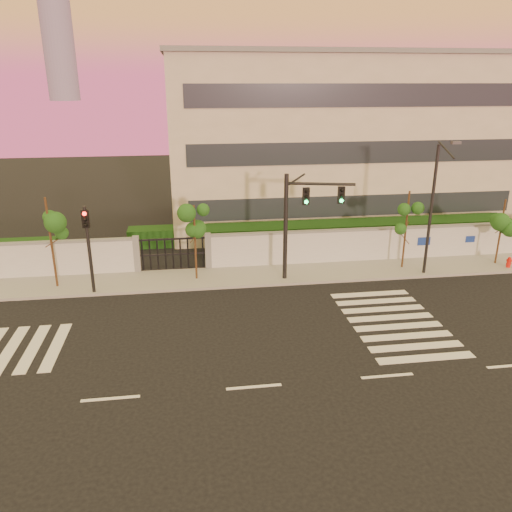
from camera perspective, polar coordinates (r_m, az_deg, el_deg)
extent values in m
plane|color=black|center=(18.46, -0.24, -14.75)|extent=(120.00, 120.00, 0.00)
cube|color=gray|center=(27.70, -3.20, -2.42)|extent=(60.00, 3.00, 0.15)
cube|color=#B1B3B8|center=(33.14, 22.36, 1.51)|extent=(31.00, 0.30, 2.00)
cube|color=slate|center=(32.86, 22.59, 3.27)|extent=(31.00, 0.36, 0.12)
cube|color=slate|center=(28.82, -13.45, 0.12)|extent=(0.35, 0.35, 2.20)
cube|color=slate|center=(28.69, -5.49, 0.49)|extent=(0.35, 0.35, 2.20)
cube|color=#11340F|center=(33.02, 11.91, 2.34)|extent=(20.00, 2.00, 1.80)
cube|color=#11340F|center=(33.60, -9.30, 2.27)|extent=(6.00, 1.50, 1.20)
cube|color=#B3AC98|center=(38.99, 8.71, 12.79)|extent=(24.00, 12.00, 12.00)
cube|color=#262D38|center=(33.94, 11.27, 5.66)|extent=(22.00, 0.08, 1.40)
cube|color=#262D38|center=(33.31, 11.67, 11.51)|extent=(22.00, 0.08, 1.40)
cube|color=#262D38|center=(33.03, 12.09, 17.52)|extent=(22.00, 0.08, 1.40)
cube|color=slate|center=(38.78, 9.20, 21.77)|extent=(24.40, 12.40, 0.30)
cube|color=silver|center=(22.99, -26.29, -9.55)|extent=(0.50, 4.00, 0.02)
cube|color=silver|center=(22.72, -24.11, -9.56)|extent=(0.50, 4.00, 0.02)
cube|color=silver|center=(22.48, -21.88, -9.55)|extent=(0.50, 4.00, 0.02)
cube|color=silver|center=(21.21, 18.82, -10.96)|extent=(4.00, 0.50, 0.02)
cube|color=silver|center=(21.90, 17.78, -9.83)|extent=(4.00, 0.50, 0.02)
cube|color=silver|center=(22.61, 16.82, -8.75)|extent=(4.00, 0.50, 0.02)
cube|color=silver|center=(23.33, 15.92, -7.75)|extent=(4.00, 0.50, 0.02)
cube|color=silver|center=(24.06, 15.07, -6.80)|extent=(4.00, 0.50, 0.02)
cube|color=silver|center=(24.80, 14.28, -5.90)|extent=(4.00, 0.50, 0.02)
cube|color=silver|center=(25.56, 13.54, -5.06)|extent=(4.00, 0.50, 0.02)
cube|color=silver|center=(26.32, 12.84, -4.26)|extent=(4.00, 0.50, 0.02)
cube|color=silver|center=(18.57, -16.30, -15.37)|extent=(2.00, 0.15, 0.01)
cube|color=silver|center=(18.46, -0.24, -14.73)|extent=(2.00, 0.15, 0.01)
cube|color=silver|center=(19.65, 14.76, -13.11)|extent=(2.00, 0.15, 0.01)
cube|color=silver|center=(21.95, 27.14, -11.10)|extent=(2.00, 0.15, 0.01)
cylinder|color=#382314|center=(27.56, -22.33, 1.25)|extent=(0.11, 0.11, 4.91)
sphere|color=#164B15|center=(27.17, -22.72, 4.20)|extent=(1.05, 1.05, 1.05)
sphere|color=#164B15|center=(27.45, -21.75, 2.87)|extent=(0.80, 0.80, 0.80)
sphere|color=#164B15|center=(27.24, -23.24, 3.08)|extent=(0.77, 0.77, 0.77)
cylinder|color=#382314|center=(26.81, -6.96, 1.37)|extent=(0.11, 0.11, 4.24)
sphere|color=#164B15|center=(26.45, -7.07, 3.99)|extent=(1.04, 1.04, 1.04)
sphere|color=#164B15|center=(26.81, -6.32, 2.82)|extent=(0.79, 0.79, 0.79)
sphere|color=#164B15|center=(26.42, -7.64, 2.99)|extent=(0.76, 0.76, 0.76)
cylinder|color=#382314|center=(29.48, 16.72, 2.73)|extent=(0.11, 0.11, 4.62)
sphere|color=#164B15|center=(29.14, 16.98, 5.34)|extent=(1.00, 1.00, 1.00)
sphere|color=#164B15|center=(29.60, 17.27, 4.13)|extent=(0.77, 0.77, 0.77)
sphere|color=#164B15|center=(29.01, 16.51, 4.38)|extent=(0.73, 0.73, 0.73)
cylinder|color=#382314|center=(32.25, 26.12, 2.37)|extent=(0.11, 0.11, 4.00)
sphere|color=#164B15|center=(31.96, 26.44, 4.42)|extent=(1.00, 1.00, 1.00)
sphere|color=#164B15|center=(32.42, 26.57, 3.49)|extent=(0.76, 0.76, 0.76)
sphere|color=#164B15|center=(31.79, 26.06, 3.66)|extent=(0.73, 0.73, 0.73)
cylinder|color=black|center=(26.49, 3.39, 3.10)|extent=(0.23, 0.23, 5.87)
cylinder|color=black|center=(26.33, 7.37, 8.18)|extent=(3.54, 0.97, 0.15)
cube|color=black|center=(26.22, 5.74, 6.82)|extent=(0.33, 0.17, 0.85)
sphere|color=#0CF259|center=(26.18, 5.77, 6.20)|extent=(0.19, 0.19, 0.19)
cube|color=black|center=(26.73, 9.71, 6.88)|extent=(0.33, 0.17, 0.85)
sphere|color=#0CF259|center=(26.69, 9.75, 6.27)|extent=(0.19, 0.19, 0.19)
cylinder|color=black|center=(26.17, -18.50, 0.49)|extent=(0.17, 0.17, 4.64)
cube|color=black|center=(25.65, -18.92, 4.05)|extent=(0.36, 0.19, 0.93)
sphere|color=red|center=(25.48, -19.03, 4.61)|extent=(0.21, 0.21, 0.21)
cylinder|color=black|center=(28.63, 19.34, 4.71)|extent=(0.16, 0.16, 7.26)
cylinder|color=black|center=(27.31, 20.93, 11.26)|extent=(0.09, 1.74, 0.71)
cube|color=#3F3F44|center=(26.55, 21.88, 11.93)|extent=(0.45, 0.23, 0.14)
cylinder|color=red|center=(32.33, 26.88, -0.97)|extent=(0.23, 0.23, 0.52)
cylinder|color=red|center=(32.24, 26.96, -0.44)|extent=(0.29, 0.29, 0.10)
sphere|color=red|center=(32.20, 26.99, -0.25)|extent=(0.19, 0.19, 0.19)
cylinder|color=red|center=(32.30, 26.90, -0.79)|extent=(0.30, 0.13, 0.10)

